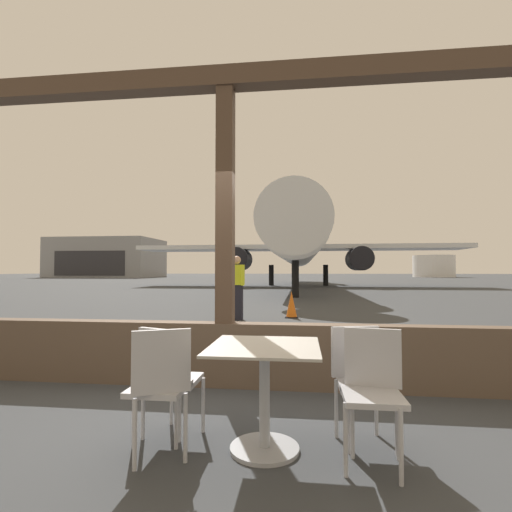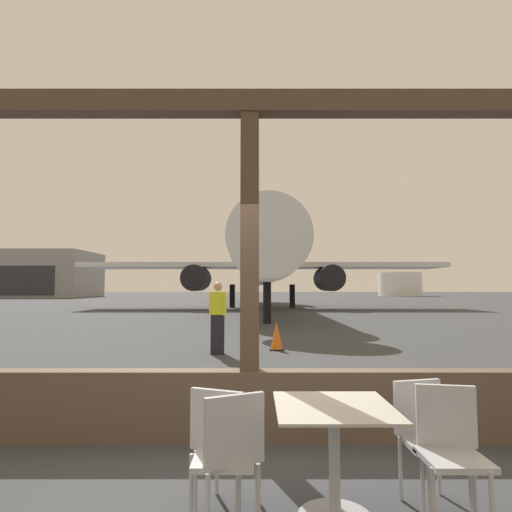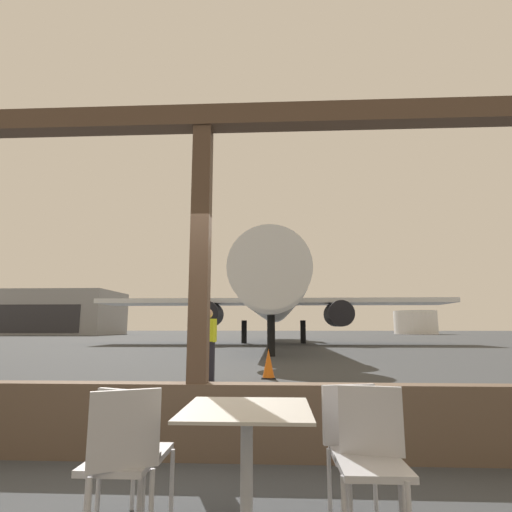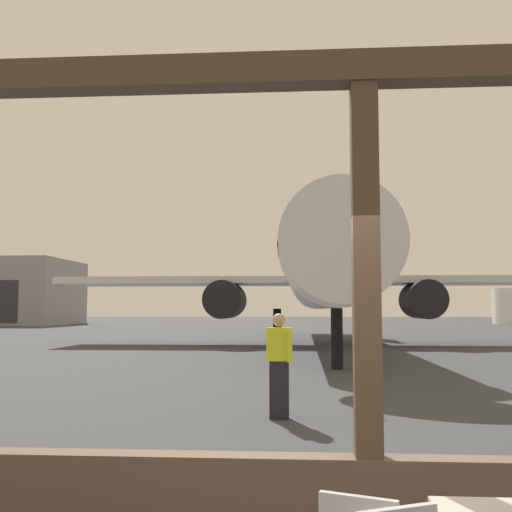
# 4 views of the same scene
# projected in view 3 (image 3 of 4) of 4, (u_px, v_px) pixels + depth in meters

# --- Properties ---
(ground_plane) EXTENTS (220.00, 220.00, 0.00)m
(ground_plane) POSITION_uv_depth(u_px,v_px,m) (269.00, 340.00, 43.43)
(ground_plane) COLOR #383A3D
(window_frame) EXTENTS (7.75, 0.24, 3.77)m
(window_frame) POSITION_uv_depth(u_px,v_px,m) (199.00, 328.00, 4.29)
(window_frame) COLOR brown
(window_frame) RESTS_ON ground
(dining_table) EXTENTS (0.82, 0.82, 0.78)m
(dining_table) POSITION_uv_depth(u_px,v_px,m) (247.00, 459.00, 2.61)
(dining_table) COLOR #ADA89E
(dining_table) RESTS_ON ground
(cafe_chair_window_left) EXTENTS (0.51, 0.51, 0.93)m
(cafe_chair_window_left) POSITION_uv_depth(u_px,v_px,m) (122.00, 453.00, 2.43)
(cafe_chair_window_left) COLOR #B2B2B7
(cafe_chair_window_left) RESTS_ON ground
(cafe_chair_window_right) EXTENTS (0.49, 0.49, 0.89)m
(cafe_chair_window_right) POSITION_uv_depth(u_px,v_px,m) (130.00, 443.00, 2.75)
(cafe_chair_window_right) COLOR #B2B2B7
(cafe_chair_window_right) RESTS_ON ground
(cafe_chair_aisle_left) EXTENTS (0.45, 0.45, 0.92)m
(cafe_chair_aisle_left) POSITION_uv_depth(u_px,v_px,m) (372.00, 450.00, 2.51)
(cafe_chair_aisle_left) COLOR #B2B2B7
(cafe_chair_aisle_left) RESTS_ON ground
(cafe_chair_aisle_right) EXTENTS (0.47, 0.47, 0.88)m
(cafe_chair_aisle_right) POSITION_uv_depth(u_px,v_px,m) (356.00, 439.00, 2.82)
(cafe_chair_aisle_right) COLOR #B2B2B7
(cafe_chair_aisle_right) RESTS_ON ground
(airplane) EXTENTS (27.46, 33.53, 10.33)m
(airplane) POSITION_uv_depth(u_px,v_px,m) (273.00, 298.00, 31.87)
(airplane) COLOR silver
(airplane) RESTS_ON ground
(ground_crew_worker) EXTENTS (0.45, 0.41, 1.74)m
(ground_crew_worker) POSITION_uv_depth(u_px,v_px,m) (208.00, 344.00, 10.02)
(ground_crew_worker) COLOR black
(ground_crew_worker) RESTS_ON ground
(traffic_cone) EXTENTS (0.36, 0.36, 0.75)m
(traffic_cone) POSITION_uv_depth(u_px,v_px,m) (268.00, 364.00, 10.52)
(traffic_cone) COLOR orange
(traffic_cone) RESTS_ON ground
(distant_hangar) EXTENTS (19.64, 13.68, 7.65)m
(distant_hangar) POSITION_uv_depth(u_px,v_px,m) (61.00, 313.00, 73.69)
(distant_hangar) COLOR gray
(distant_hangar) RESTS_ON ground
(fuel_storage_tank) EXTENTS (7.93, 7.93, 4.38)m
(fuel_storage_tank) POSITION_uv_depth(u_px,v_px,m) (415.00, 322.00, 77.94)
(fuel_storage_tank) COLOR white
(fuel_storage_tank) RESTS_ON ground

